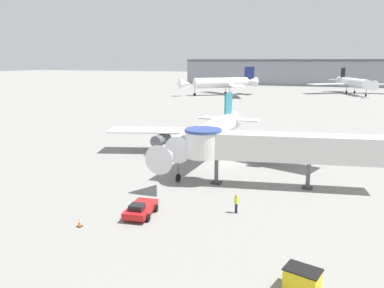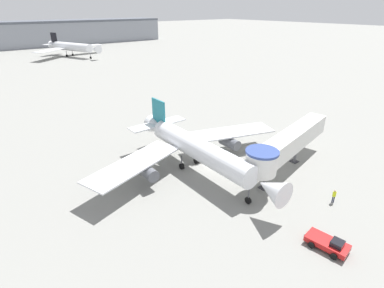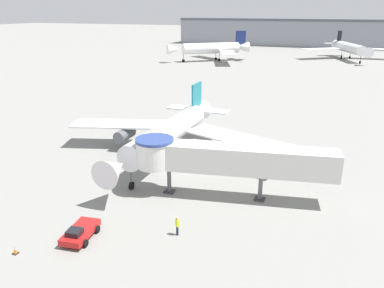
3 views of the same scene
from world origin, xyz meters
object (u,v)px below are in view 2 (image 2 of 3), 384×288
at_px(main_airplane, 196,148).
at_px(jet_bridge, 286,145).
at_px(pushback_tug_red, 328,243).
at_px(background_jet_black_tail, 71,47).
at_px(ground_crew_marshaller, 334,195).
at_px(traffic_cone_near_nose, 307,233).

xyz_separation_m(main_airplane, jet_bridge, (9.49, -8.25, 0.82)).
relative_size(pushback_tug_red, background_jet_black_tail, 0.12).
xyz_separation_m(main_airplane, ground_crew_marshaller, (8.24, -16.64, -2.56)).
bearing_deg(pushback_tug_red, main_airplane, 83.37).
relative_size(ground_crew_marshaller, background_jet_black_tail, 0.05).
bearing_deg(main_airplane, pushback_tug_red, -87.98).
height_order(pushback_tug_red, background_jet_black_tail, background_jet_black_tail).
bearing_deg(ground_crew_marshaller, traffic_cone_near_nose, 47.76).
distance_m(traffic_cone_near_nose, ground_crew_marshaller, 7.89).
xyz_separation_m(main_airplane, pushback_tug_red, (0.52, -20.28, -2.97)).
relative_size(pushback_tug_red, traffic_cone_near_nose, 7.03).
distance_m(main_airplane, jet_bridge, 12.60).
bearing_deg(jet_bridge, pushback_tug_red, -137.68).
xyz_separation_m(main_airplane, traffic_cone_near_nose, (0.50, -17.96, -3.32)).
relative_size(main_airplane, jet_bridge, 1.56).
height_order(jet_bridge, pushback_tug_red, jet_bridge).
bearing_deg(pushback_tug_red, traffic_cone_near_nose, 82.44).
bearing_deg(pushback_tug_red, jet_bridge, 45.20).
bearing_deg(main_airplane, background_jet_black_tail, 80.05).
height_order(jet_bridge, traffic_cone_near_nose, jet_bridge).
height_order(traffic_cone_near_nose, ground_crew_marshaller, ground_crew_marshaller).
bearing_deg(main_airplane, ground_crew_marshaller, -63.12).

